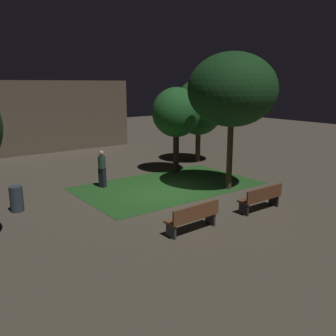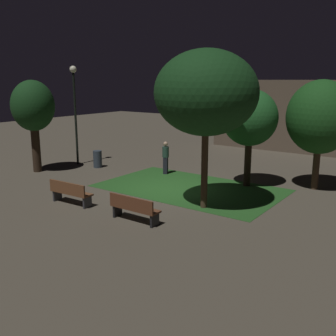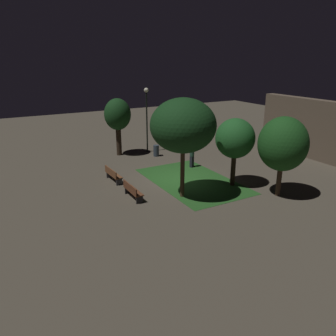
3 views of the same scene
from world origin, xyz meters
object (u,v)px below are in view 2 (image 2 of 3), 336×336
(bench_by_lamp, at_px, (134,208))
(tree_back_left, at_px, (33,107))
(tree_tall_center, at_px, (250,118))
(tree_near_wall, at_px, (206,93))
(lamp_post_near_wall, at_px, (75,100))
(pedestrian, at_px, (166,157))
(trash_bin, at_px, (98,159))
(bench_back_row, at_px, (70,192))
(tree_back_right, at_px, (320,117))

(bench_by_lamp, relative_size, tree_back_left, 0.40)
(tree_tall_center, distance_m, tree_near_wall, 3.82)
(lamp_post_near_wall, distance_m, pedestrian, 5.97)
(tree_back_left, height_order, trash_bin, tree_back_left)
(pedestrian, bearing_deg, tree_near_wall, -38.79)
(tree_near_wall, distance_m, lamp_post_near_wall, 9.75)
(bench_back_row, xyz_separation_m, tree_back_left, (-5.54, 2.59, 2.74))
(tree_back_left, height_order, tree_back_right, tree_back_right)
(tree_tall_center, relative_size, pedestrian, 2.60)
(tree_back_left, height_order, pedestrian, tree_back_left)
(tree_back_left, relative_size, trash_bin, 5.06)
(bench_by_lamp, height_order, tree_back_left, tree_back_left)
(tree_tall_center, height_order, trash_bin, tree_tall_center)
(tree_near_wall, bearing_deg, tree_back_left, -179.84)
(lamp_post_near_wall, bearing_deg, bench_back_row, -43.52)
(tree_tall_center, bearing_deg, tree_back_left, -159.39)
(tree_tall_center, height_order, tree_near_wall, tree_near_wall)
(tree_tall_center, distance_m, trash_bin, 8.44)
(bench_by_lamp, height_order, tree_tall_center, tree_tall_center)
(lamp_post_near_wall, height_order, trash_bin, lamp_post_near_wall)
(tree_back_left, xyz_separation_m, tree_back_right, (12.30, 4.92, -0.18))
(tree_near_wall, relative_size, tree_back_right, 1.22)
(trash_bin, distance_m, pedestrian, 3.90)
(bench_by_lamp, relative_size, pedestrian, 1.12)
(tree_back_right, bearing_deg, bench_back_row, -132.00)
(tree_back_left, bearing_deg, trash_bin, 53.77)
(bench_by_lamp, relative_size, tree_near_wall, 0.32)
(bench_by_lamp, bearing_deg, tree_back_left, 163.34)
(bench_back_row, relative_size, tree_near_wall, 0.33)
(tree_tall_center, bearing_deg, lamp_post_near_wall, -172.26)
(bench_back_row, relative_size, tree_tall_center, 0.43)
(lamp_post_near_wall, bearing_deg, tree_back_left, -97.24)
(bench_back_row, height_order, tree_tall_center, tree_tall_center)
(bench_back_row, bearing_deg, tree_back_right, 48.00)
(trash_bin, bearing_deg, tree_back_right, 13.21)
(bench_back_row, height_order, tree_near_wall, tree_near_wall)
(bench_back_row, xyz_separation_m, tree_back_right, (6.76, 7.51, 2.56))
(tree_back_left, distance_m, trash_bin, 4.11)
(tree_near_wall, bearing_deg, tree_back_right, 62.42)
(bench_by_lamp, relative_size, tree_tall_center, 0.43)
(bench_by_lamp, xyz_separation_m, tree_near_wall, (1.09, 2.62, 3.62))
(bench_back_row, relative_size, pedestrian, 1.13)
(pedestrian, bearing_deg, lamp_post_near_wall, -169.14)
(bench_by_lamp, bearing_deg, trash_bin, 143.72)
(bench_back_row, distance_m, tree_back_right, 10.42)
(tree_tall_center, bearing_deg, tree_back_right, 26.08)
(lamp_post_near_wall, xyz_separation_m, pedestrian, (5.26, 1.01, -2.65))
(tree_back_right, height_order, pedestrian, tree_back_right)
(bench_by_lamp, xyz_separation_m, tree_tall_center, (1.11, 6.26, 2.48))
(tree_near_wall, relative_size, pedestrian, 3.47)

